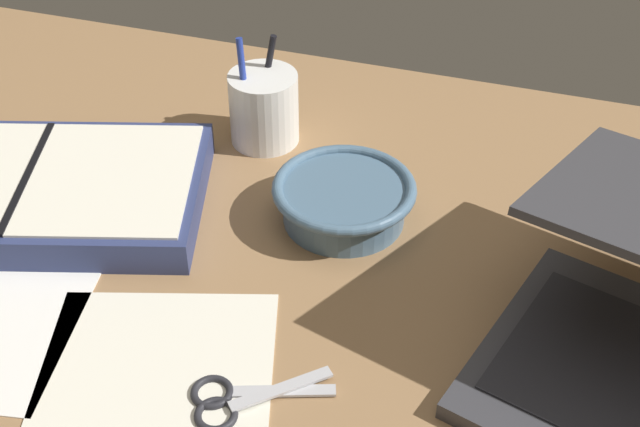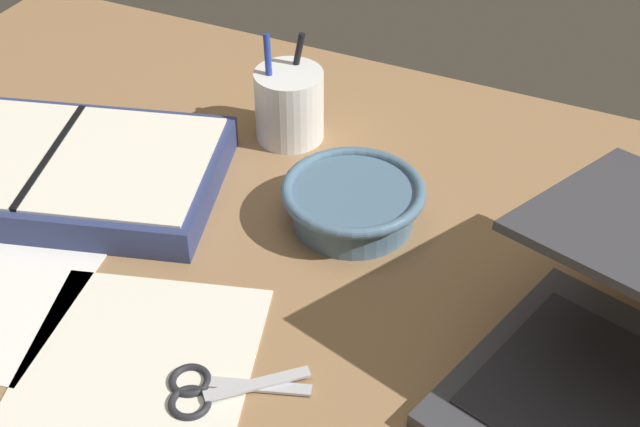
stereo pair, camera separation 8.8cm
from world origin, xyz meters
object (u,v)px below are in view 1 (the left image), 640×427
object	(u,v)px
planner	(31,190)
scissors	(231,400)
bowl	(343,199)
pen_cup	(264,108)

from	to	relation	value
planner	scissors	bearing A→B (deg)	-47.88
scissors	bowl	bearing A→B (deg)	54.83
bowl	scissors	size ratio (longest dim) A/B	1.25
pen_cup	bowl	bearing A→B (deg)	-41.61
bowl	pen_cup	size ratio (longest dim) A/B	1.12
bowl	pen_cup	xyz separation A→B (cm)	(-13.75, 12.22, 1.84)
bowl	planner	xyz separation A→B (cm)	(-34.05, -8.22, -0.68)
pen_cup	planner	world-z (taller)	pen_cup
pen_cup	planner	distance (cm)	28.91
pen_cup	scissors	distance (cm)	41.94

